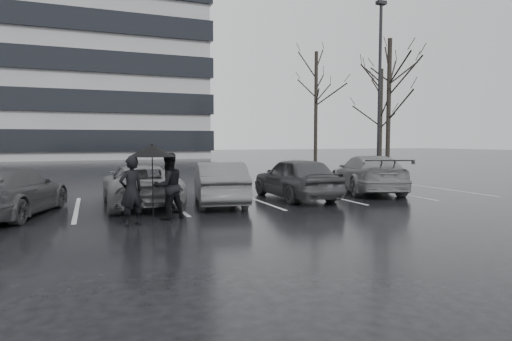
{
  "coord_description": "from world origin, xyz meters",
  "views": [
    {
      "loc": [
        -4.58,
        -10.98,
        2.0
      ],
      "look_at": [
        0.06,
        1.0,
        1.1
      ],
      "focal_mm": 30.0,
      "sensor_mm": 36.0,
      "label": 1
    }
  ],
  "objects_px": {
    "tree_east": "(389,107)",
    "tree_north": "(316,110)",
    "car_west_a": "(219,183)",
    "car_west_c": "(10,192)",
    "car_east": "(368,174)",
    "pedestrian_left": "(131,191)",
    "lamp_post": "(379,99)",
    "car_main": "(296,178)",
    "tree_ne": "(381,119)",
    "car_west_b": "(140,185)",
    "pedestrian_right": "(168,186)"
  },
  "relations": [
    {
      "from": "tree_east",
      "to": "tree_north",
      "type": "relative_size",
      "value": 0.94
    },
    {
      "from": "car_west_a",
      "to": "car_west_c",
      "type": "xyz_separation_m",
      "value": [
        -5.78,
        -0.17,
        -0.02
      ]
    },
    {
      "from": "tree_north",
      "to": "tree_east",
      "type": "bearing_deg",
      "value": -81.87
    },
    {
      "from": "car_east",
      "to": "tree_north",
      "type": "xyz_separation_m",
      "value": [
        5.56,
        14.14,
        3.54
      ]
    },
    {
      "from": "pedestrian_left",
      "to": "lamp_post",
      "type": "xyz_separation_m",
      "value": [
        12.85,
        7.73,
        3.28
      ]
    },
    {
      "from": "car_west_a",
      "to": "lamp_post",
      "type": "distance_m",
      "value": 11.72
    },
    {
      "from": "car_main",
      "to": "tree_ne",
      "type": "distance_m",
      "value": 17.4
    },
    {
      "from": "car_west_b",
      "to": "tree_north",
      "type": "distance_m",
      "value": 20.54
    },
    {
      "from": "car_west_b",
      "to": "tree_east",
      "type": "bearing_deg",
      "value": -154.51
    },
    {
      "from": "car_west_a",
      "to": "tree_ne",
      "type": "xyz_separation_m",
      "value": [
        15.31,
        12.04,
        2.83
      ]
    },
    {
      "from": "tree_north",
      "to": "car_west_c",
      "type": "bearing_deg",
      "value": -139.17
    },
    {
      "from": "car_west_a",
      "to": "car_west_b",
      "type": "distance_m",
      "value": 2.44
    },
    {
      "from": "pedestrian_right",
      "to": "tree_ne",
      "type": "relative_size",
      "value": 0.24
    },
    {
      "from": "tree_ne",
      "to": "car_west_a",
      "type": "bearing_deg",
      "value": -141.83
    },
    {
      "from": "car_main",
      "to": "tree_east",
      "type": "relative_size",
      "value": 0.53
    },
    {
      "from": "lamp_post",
      "to": "tree_ne",
      "type": "bearing_deg",
      "value": 52.08
    },
    {
      "from": "tree_ne",
      "to": "tree_north",
      "type": "height_order",
      "value": "tree_north"
    },
    {
      "from": "car_west_b",
      "to": "tree_ne",
      "type": "relative_size",
      "value": 0.65
    },
    {
      "from": "car_west_a",
      "to": "tree_east",
      "type": "distance_m",
      "value": 15.49
    },
    {
      "from": "car_east",
      "to": "lamp_post",
      "type": "relative_size",
      "value": 0.55
    },
    {
      "from": "car_west_b",
      "to": "car_east",
      "type": "relative_size",
      "value": 0.92
    },
    {
      "from": "car_main",
      "to": "car_west_b",
      "type": "relative_size",
      "value": 0.93
    },
    {
      "from": "car_west_b",
      "to": "tree_ne",
      "type": "height_order",
      "value": "tree_ne"
    },
    {
      "from": "car_west_b",
      "to": "car_west_c",
      "type": "height_order",
      "value": "car_west_c"
    },
    {
      "from": "car_west_c",
      "to": "tree_north",
      "type": "relative_size",
      "value": 0.52
    },
    {
      "from": "pedestrian_right",
      "to": "lamp_post",
      "type": "height_order",
      "value": "lamp_post"
    },
    {
      "from": "car_west_c",
      "to": "pedestrian_left",
      "type": "height_order",
      "value": "pedestrian_left"
    },
    {
      "from": "car_main",
      "to": "tree_east",
      "type": "distance_m",
      "value": 13.09
    },
    {
      "from": "car_main",
      "to": "tree_ne",
      "type": "relative_size",
      "value": 0.6
    },
    {
      "from": "lamp_post",
      "to": "tree_east",
      "type": "xyz_separation_m",
      "value": [
        2.86,
        2.88,
        -0.1
      ]
    },
    {
      "from": "lamp_post",
      "to": "tree_east",
      "type": "distance_m",
      "value": 4.06
    },
    {
      "from": "car_west_b",
      "to": "car_west_a",
      "type": "bearing_deg",
      "value": 164.89
    },
    {
      "from": "tree_east",
      "to": "tree_north",
      "type": "bearing_deg",
      "value": 98.13
    },
    {
      "from": "tree_east",
      "to": "car_east",
      "type": "bearing_deg",
      "value": -132.58
    },
    {
      "from": "car_east",
      "to": "pedestrian_right",
      "type": "distance_m",
      "value": 8.72
    },
    {
      "from": "car_west_c",
      "to": "lamp_post",
      "type": "bearing_deg",
      "value": -145.87
    },
    {
      "from": "pedestrian_right",
      "to": "tree_north",
      "type": "height_order",
      "value": "tree_north"
    },
    {
      "from": "car_west_b",
      "to": "pedestrian_right",
      "type": "height_order",
      "value": "pedestrian_right"
    },
    {
      "from": "pedestrian_right",
      "to": "tree_north",
      "type": "distance_m",
      "value": 22.22
    },
    {
      "from": "car_main",
      "to": "car_west_c",
      "type": "xyz_separation_m",
      "value": [
        -8.6,
        -0.42,
        -0.07
      ]
    },
    {
      "from": "car_west_a",
      "to": "car_east",
      "type": "relative_size",
      "value": 0.82
    },
    {
      "from": "car_main",
      "to": "car_east",
      "type": "xyz_separation_m",
      "value": [
        3.44,
        0.65,
        -0.0
      ]
    },
    {
      "from": "car_main",
      "to": "pedestrian_left",
      "type": "xyz_separation_m",
      "value": [
        -5.71,
        -2.83,
        0.1
      ]
    },
    {
      "from": "car_east",
      "to": "pedestrian_left",
      "type": "distance_m",
      "value": 9.79
    },
    {
      "from": "lamp_post",
      "to": "tree_north",
      "type": "height_order",
      "value": "lamp_post"
    },
    {
      "from": "car_main",
      "to": "tree_north",
      "type": "bearing_deg",
      "value": -121.76
    },
    {
      "from": "car_east",
      "to": "tree_ne",
      "type": "distance_m",
      "value": 14.62
    },
    {
      "from": "pedestrian_right",
      "to": "pedestrian_left",
      "type": "bearing_deg",
      "value": 9.77
    },
    {
      "from": "car_main",
      "to": "car_east",
      "type": "relative_size",
      "value": 0.86
    },
    {
      "from": "car_west_a",
      "to": "car_west_c",
      "type": "relative_size",
      "value": 0.91
    }
  ]
}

